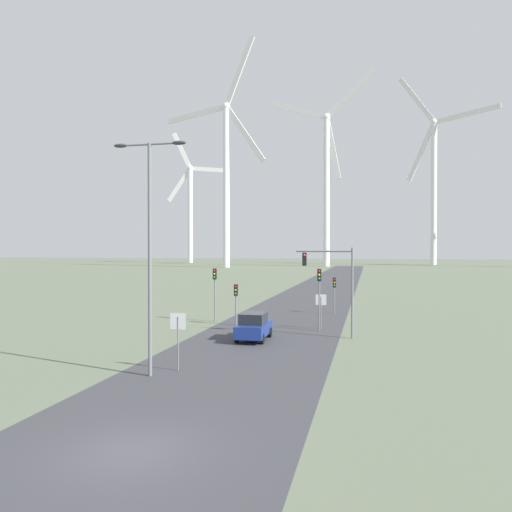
# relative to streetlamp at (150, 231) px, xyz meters

# --- Properties ---
(ground_plane) EXTENTS (600.00, 600.00, 0.00)m
(ground_plane) POSITION_rel_streetlamp_xyz_m (3.24, -8.31, -6.91)
(ground_plane) COLOR #5B6651
(road_surface) EXTENTS (10.00, 240.00, 0.01)m
(road_surface) POSITION_rel_streetlamp_xyz_m (3.24, 39.69, -6.90)
(road_surface) COLOR #38383D
(road_surface) RESTS_ON ground
(streetlamp) EXTENTS (3.68, 0.32, 11.12)m
(streetlamp) POSITION_rel_streetlamp_xyz_m (0.00, 0.00, 0.00)
(streetlamp) COLOR slate
(streetlamp) RESTS_ON ground
(stop_sign_near) EXTENTS (0.81, 0.07, 2.88)m
(stop_sign_near) POSITION_rel_streetlamp_xyz_m (0.92, 1.25, -4.89)
(stop_sign_near) COLOR slate
(stop_sign_near) RESTS_ON ground
(stop_sign_far) EXTENTS (0.81, 0.07, 2.62)m
(stop_sign_far) POSITION_rel_streetlamp_xyz_m (6.61, 15.89, -5.07)
(stop_sign_far) COLOR slate
(stop_sign_far) RESTS_ON ground
(traffic_light_post_near_left) EXTENTS (0.28, 0.34, 3.25)m
(traffic_light_post_near_left) POSITION_rel_streetlamp_xyz_m (-0.15, 16.19, -4.52)
(traffic_light_post_near_left) COLOR slate
(traffic_light_post_near_left) RESTS_ON ground
(traffic_light_post_near_right) EXTENTS (0.28, 0.34, 4.60)m
(traffic_light_post_near_right) POSITION_rel_streetlamp_xyz_m (6.58, 14.91, -3.56)
(traffic_light_post_near_right) COLOR slate
(traffic_light_post_near_right) RESTS_ON ground
(traffic_light_post_mid_left) EXTENTS (0.28, 0.34, 4.43)m
(traffic_light_post_mid_left) POSITION_rel_streetlamp_xyz_m (-2.38, 17.71, -3.67)
(traffic_light_post_mid_left) COLOR slate
(traffic_light_post_mid_left) RESTS_ON ground
(traffic_light_post_mid_right) EXTENTS (0.28, 0.33, 3.40)m
(traffic_light_post_mid_right) POSITION_rel_streetlamp_xyz_m (7.01, 24.77, -4.41)
(traffic_light_post_mid_right) COLOR slate
(traffic_light_post_mid_right) RESTS_ON ground
(traffic_light_mast_overhead) EXTENTS (3.89, 0.35, 6.16)m
(traffic_light_mast_overhead) POSITION_rel_streetlamp_xyz_m (7.76, 12.29, -2.58)
(traffic_light_mast_overhead) COLOR slate
(traffic_light_mast_overhead) RESTS_ON ground
(car_approaching) EXTENTS (1.88, 4.13, 1.83)m
(car_approaching) POSITION_rel_streetlamp_xyz_m (2.69, 10.23, -5.99)
(car_approaching) COLOR navy
(car_approaching) RESTS_ON ground
(wind_turbine_far_left) EXTENTS (27.88, 3.02, 57.86)m
(wind_turbine_far_left) POSITION_rel_streetlamp_xyz_m (-67.42, 187.31, 18.94)
(wind_turbine_far_left) COLOR white
(wind_turbine_far_left) RESTS_ON ground
(wind_turbine_left) EXTENTS (36.64, 9.42, 74.72)m
(wind_turbine_left) POSITION_rel_streetlamp_xyz_m (-36.04, 136.73, 25.88)
(wind_turbine_left) COLOR white
(wind_turbine_left) RESTS_ON ground
(wind_turbine_center) EXTENTS (38.00, 7.16, 67.36)m
(wind_turbine_center) POSITION_rel_streetlamp_xyz_m (-4.56, 153.97, 25.18)
(wind_turbine_center) COLOR white
(wind_turbine_center) RESTS_ON ground
(wind_turbine_right) EXTENTS (33.89, 17.17, 73.66)m
(wind_turbine_right) POSITION_rel_streetlamp_xyz_m (33.88, 177.32, 26.36)
(wind_turbine_right) COLOR white
(wind_turbine_right) RESTS_ON ground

